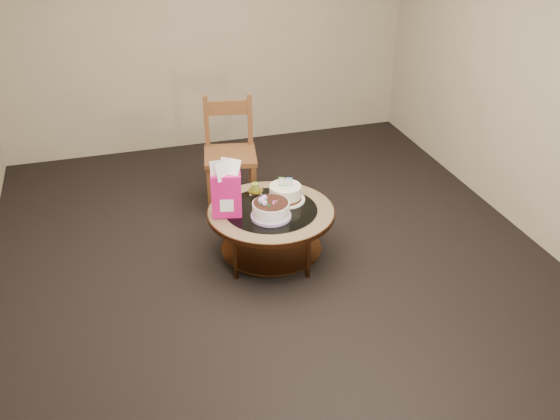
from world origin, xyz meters
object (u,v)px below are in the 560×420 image
object	(u,v)px
cream_cake	(285,193)
dining_chair	(230,153)
decorated_cake	(271,211)
gift_bag	(226,189)
coffee_table	(271,218)

from	to	relation	value
cream_cake	dining_chair	xyz separation A→B (m)	(-0.25, 0.92, -0.01)
decorated_cake	gift_bag	distance (m)	0.38
dining_chair	decorated_cake	bearing A→B (deg)	-76.30
decorated_cake	gift_bag	size ratio (longest dim) A/B	0.69
decorated_cake	coffee_table	bearing A→B (deg)	73.26
cream_cake	gift_bag	distance (m)	0.54
dining_chair	coffee_table	bearing A→B (deg)	-73.94
cream_cake	dining_chair	size ratio (longest dim) A/B	0.32
coffee_table	gift_bag	size ratio (longest dim) A/B	2.23
coffee_table	gift_bag	distance (m)	0.47
gift_bag	cream_cake	bearing A→B (deg)	22.65
coffee_table	cream_cake	world-z (taller)	cream_cake
cream_cake	gift_bag	size ratio (longest dim) A/B	0.70
coffee_table	decorated_cake	world-z (taller)	decorated_cake
dining_chair	gift_bag	bearing A→B (deg)	-93.37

